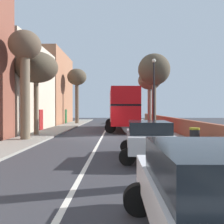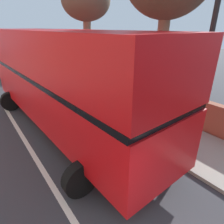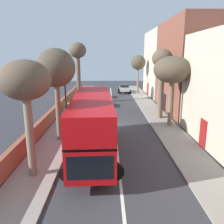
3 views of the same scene
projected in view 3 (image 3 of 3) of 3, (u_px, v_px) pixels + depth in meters
The scene contains 18 objects.
ground_plane at pixel (114, 124), 23.20m from camera, with size 84.00×84.00×0.00m, color #333338.
road_centre_line at pixel (114, 124), 23.20m from camera, with size 0.16×54.00×0.01m, color silver.
sidewalk_left at pixel (163, 123), 23.29m from camera, with size 2.60×60.00×0.12m, color gray.
sidewalk_right at pixel (66, 124), 23.09m from camera, with size 2.60×60.00×0.12m, color gray.
terraced_houses_left at pixel (200, 72), 22.69m from camera, with size 4.07×47.52×10.90m.
boundary_wall_right at pixel (50, 118), 22.92m from camera, with size 0.36×54.00×1.34m, color brown.
double_decker_bus at pixel (93, 121), 15.73m from camera, with size 3.84×10.92×4.06m.
parked_car_white_right_0 at pixel (96, 92), 37.45m from camera, with size 2.45×4.21×1.63m.
parked_car_silver_right_1 at pixel (94, 100), 30.67m from camera, with size 2.56×4.23×1.63m.
parked_car_silver_left_2 at pixel (124, 88), 42.94m from camera, with size 2.48×3.97×1.55m.
street_tree_left_0 at pixel (162, 65), 23.98m from camera, with size 2.15×2.15×7.30m.
street_tree_right_1 at pixel (78, 55), 32.19m from camera, with size 2.39×2.39×8.44m.
street_tree_left_2 at pixel (138, 63), 40.28m from camera, with size 2.57×2.57×6.76m.
street_tree_right_3 at pixel (56, 69), 17.47m from camera, with size 2.96×2.96×7.16m.
street_tree_right_5 at pixel (25, 83), 11.93m from camera, with size 2.68×2.68×6.42m.
street_tree_left_6 at pixel (173, 70), 21.08m from camera, with size 3.47×3.47×6.59m.
lamppost_right at pixel (65, 91), 19.73m from camera, with size 0.32×0.32×6.31m.
litter_bin_right at pixel (70, 107), 28.12m from camera, with size 0.55×0.55×1.03m.
Camera 3 is at (0.69, 22.25, 6.68)m, focal length 36.95 mm.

